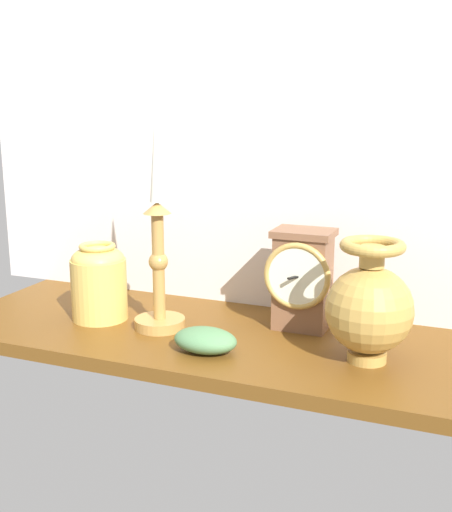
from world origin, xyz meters
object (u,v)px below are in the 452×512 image
at_px(brass_vase_jar, 99,280).
at_px(brass_vase_bulbous, 369,306).
at_px(mantel_clock, 302,278).
at_px(candlestick_tall_left, 158,259).

bearing_deg(brass_vase_jar, brass_vase_bulbous, -1.98).
relative_size(mantel_clock, brass_vase_jar, 1.25).
bearing_deg(brass_vase_bulbous, mantel_clock, 142.18).
relative_size(brass_vase_bulbous, brass_vase_jar, 1.35).
height_order(mantel_clock, brass_vase_jar, mantel_clock).
distance_m(candlestick_tall_left, brass_vase_jar, 0.14).
bearing_deg(mantel_clock, brass_vase_jar, -166.16).
bearing_deg(candlestick_tall_left, brass_vase_jar, 178.40).
bearing_deg(candlestick_tall_left, mantel_clock, 21.55).
xyz_separation_m(candlestick_tall_left, brass_vase_bulbous, (0.37, -0.01, -0.04)).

